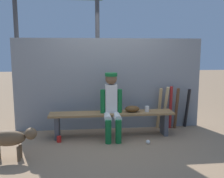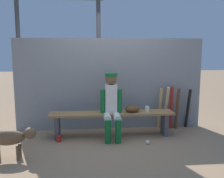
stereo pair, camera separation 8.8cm
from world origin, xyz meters
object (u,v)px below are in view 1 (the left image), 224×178
(bat_aluminum_red, at_px, (171,107))
(cup_on_ground, at_px, (59,139))
(cup_on_bench, at_px, (147,109))
(scoreboard, at_px, (59,0))
(player_seated, at_px, (112,103))
(bat_wood_dark, at_px, (176,108))
(bat_aluminum_black, at_px, (187,108))
(dugout_bench, at_px, (112,118))
(baseball, at_px, (148,142))
(bat_wood_natural, at_px, (165,107))
(bat_wood_tan, at_px, (159,108))
(dog, at_px, (12,138))
(baseball_glove, at_px, (132,109))

(bat_aluminum_red, xyz_separation_m, cup_on_ground, (-2.25, -0.56, -0.40))
(bat_aluminum_red, height_order, cup_on_bench, bat_aluminum_red)
(bat_aluminum_red, relative_size, scoreboard, 0.23)
(player_seated, xyz_separation_m, bat_wood_dark, (1.40, 0.43, -0.23))
(player_seated, distance_m, bat_aluminum_black, 1.74)
(cup_on_ground, bearing_deg, dugout_bench, 12.50)
(bat_aluminum_black, height_order, baseball, bat_aluminum_black)
(player_seated, xyz_separation_m, scoreboard, (-1.03, 1.46, 2.07))
(bat_wood_natural, height_order, bat_aluminum_red, bat_aluminum_red)
(dugout_bench, height_order, cup_on_bench, cup_on_bench)
(bat_wood_dark, height_order, baseball, bat_wood_dark)
(baseball, relative_size, cup_on_bench, 0.67)
(cup_on_ground, bearing_deg, bat_wood_natural, 15.31)
(bat_wood_tan, bearing_deg, scoreboard, 154.75)
(player_seated, xyz_separation_m, dog, (-1.59, -0.78, -0.33))
(cup_on_ground, bearing_deg, bat_wood_dark, 12.85)
(bat_wood_tan, bearing_deg, bat_aluminum_black, 0.08)
(dog, bearing_deg, bat_aluminum_red, 23.32)
(player_seated, distance_m, cup_on_bench, 0.71)
(baseball_glove, distance_m, cup_on_bench, 0.29)
(bat_wood_tan, relative_size, baseball, 11.70)
(baseball, distance_m, cup_on_bench, 0.68)
(baseball_glove, bearing_deg, baseball, -67.62)
(baseball_glove, xyz_separation_m, bat_aluminum_black, (1.25, 0.37, -0.11))
(dugout_bench, xyz_separation_m, cup_on_bench, (0.67, -0.02, 0.16))
(bat_aluminum_red, bearing_deg, scoreboard, 156.44)
(bat_aluminum_red, height_order, scoreboard, scoreboard)
(dog, bearing_deg, bat_wood_tan, 25.60)
(bat_wood_dark, height_order, bat_aluminum_black, bat_wood_dark)
(player_seated, distance_m, dog, 1.80)
(baseball_glove, xyz_separation_m, bat_aluminum_red, (0.88, 0.35, -0.07))
(scoreboard, bearing_deg, bat_wood_tan, -25.25)
(bat_wood_tan, bearing_deg, baseball_glove, -149.99)
(bat_aluminum_black, height_order, cup_on_bench, bat_aluminum_black)
(dugout_bench, relative_size, bat_aluminum_red, 2.61)
(baseball, bearing_deg, bat_wood_dark, 45.13)
(dog, bearing_deg, dugout_bench, 29.05)
(dugout_bench, distance_m, scoreboard, 2.93)
(bat_wood_dark, xyz_separation_m, baseball, (-0.80, -0.80, -0.40))
(dugout_bench, xyz_separation_m, dog, (-1.61, -0.89, -0.03))
(cup_on_ground, relative_size, scoreboard, 0.03)
(scoreboard, bearing_deg, bat_wood_natural, -24.11)
(baseball, xyz_separation_m, dog, (-2.19, -0.41, 0.30))
(dugout_bench, height_order, bat_wood_dark, bat_wood_dark)
(bat_wood_tan, distance_m, cup_on_ground, 2.14)
(player_seated, bearing_deg, dog, -153.78)
(dugout_bench, bearing_deg, cup_on_bench, -1.37)
(dugout_bench, height_order, bat_wood_natural, bat_wood_natural)
(baseball_glove, height_order, bat_wood_dark, bat_wood_dark)
(bat_wood_tan, height_order, bat_aluminum_black, bat_wood_tan)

